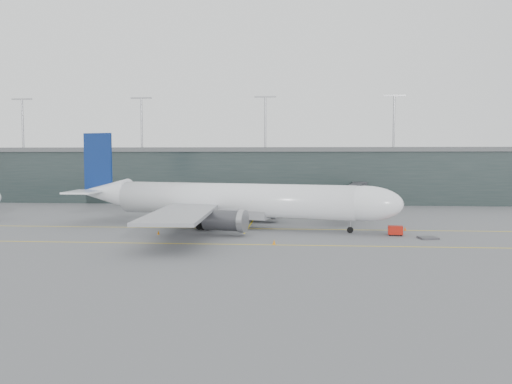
{
  "coord_description": "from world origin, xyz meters",
  "views": [
    {
      "loc": [
        13.29,
        -90.73,
        12.56
      ],
      "look_at": [
        6.5,
        -4.0,
        6.48
      ],
      "focal_mm": 35.0,
      "sensor_mm": 36.0,
      "label": 1
    }
  ],
  "objects": [
    {
      "name": "taxiline_lead_main",
      "position": [
        5.0,
        20.0,
        0.01
      ],
      "size": [
        0.25,
        60.0,
        0.02
      ],
      "primitive_type": "cube",
      "color": "yellow",
      "rests_on": "ground"
    },
    {
      "name": "main_aircraft",
      "position": [
        1.92,
        -2.7,
        4.84
      ],
      "size": [
        60.86,
        56.14,
        17.25
      ],
      "rotation": [
        0.0,
        0.0,
        -0.24
      ],
      "color": "white",
      "rests_on": "ground"
    },
    {
      "name": "cone_nose",
      "position": [
        32.14,
        -4.38,
        0.36
      ],
      "size": [
        0.45,
        0.45,
        0.72
      ],
      "primitive_type": "cone",
      "color": "#DC540C",
      "rests_on": "ground"
    },
    {
      "name": "cone_wing_stbd",
      "position": [
        10.36,
        -19.88,
        0.39
      ],
      "size": [
        0.49,
        0.49,
        0.77
      ],
      "primitive_type": "cone",
      "color": "orange",
      "rests_on": "ground"
    },
    {
      "name": "jet_bridge",
      "position": [
        24.97,
        23.71,
        4.67
      ],
      "size": [
        12.03,
        42.6,
        6.23
      ],
      "rotation": [
        0.0,
        0.0,
        -0.22
      ],
      "color": "#2F3035",
      "rests_on": "ground"
    },
    {
      "name": "gse_cart",
      "position": [
        29.42,
        -9.87,
        0.86
      ],
      "size": [
        2.42,
        1.69,
        1.55
      ],
      "rotation": [
        0.0,
        0.0,
        -0.11
      ],
      "color": "#A4160B",
      "rests_on": "ground"
    },
    {
      "name": "baggage_dolly",
      "position": [
        33.8,
        -12.77,
        0.16
      ],
      "size": [
        3.1,
        2.66,
        0.27
      ],
      "primitive_type": "cube",
      "rotation": [
        0.0,
        0.0,
        0.18
      ],
      "color": "#3B3A40",
      "rests_on": "ground"
    },
    {
      "name": "uld_a",
      "position": [
        -3.53,
        9.28,
        0.9
      ],
      "size": [
        2.26,
        2.02,
        1.71
      ],
      "rotation": [
        0.0,
        0.0,
        -0.32
      ],
      "color": "#3A3A3F",
      "rests_on": "ground"
    },
    {
      "name": "cone_wing_port",
      "position": [
        8.91,
        9.6,
        0.33
      ],
      "size": [
        0.42,
        0.42,
        0.67
      ],
      "primitive_type": "cone",
      "color": "orange",
      "rests_on": "ground"
    },
    {
      "name": "uld_c",
      "position": [
        1.37,
        11.59,
        0.91
      ],
      "size": [
        2.31,
        2.09,
        1.73
      ],
      "rotation": [
        0.0,
        0.0,
        0.36
      ],
      "color": "#3A3A3F",
      "rests_on": "ground"
    },
    {
      "name": "taxiline_b",
      "position": [
        0.0,
        -20.0,
        0.01
      ],
      "size": [
        160.0,
        0.25,
        0.02
      ],
      "primitive_type": "cube",
      "color": "yellow",
      "rests_on": "ground"
    },
    {
      "name": "terminal",
      "position": [
        -0.0,
        58.0,
        7.62
      ],
      "size": [
        240.0,
        36.0,
        29.0
      ],
      "color": "#1F2A2A",
      "rests_on": "ground"
    },
    {
      "name": "ground",
      "position": [
        0.0,
        0.0,
        0.0
      ],
      "size": [
        320.0,
        320.0,
        0.0
      ],
      "primitive_type": "plane",
      "color": "slate",
      "rests_on": "ground"
    },
    {
      "name": "cone_tail",
      "position": [
        -8.85,
        -11.74,
        0.34
      ],
      "size": [
        0.42,
        0.42,
        0.67
      ],
      "primitive_type": "cone",
      "color": "orange",
      "rests_on": "ground"
    },
    {
      "name": "taxiline_a",
      "position": [
        0.0,
        -4.0,
        0.01
      ],
      "size": [
        160.0,
        0.25,
        0.02
      ],
      "primitive_type": "cube",
      "color": "yellow",
      "rests_on": "ground"
    },
    {
      "name": "uld_b",
      "position": [
        -3.63,
        11.85,
        1.08
      ],
      "size": [
        2.75,
        2.48,
        2.06
      ],
      "rotation": [
        0.0,
        0.0,
        -0.35
      ],
      "color": "#3A3A3F",
      "rests_on": "ground"
    }
  ]
}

